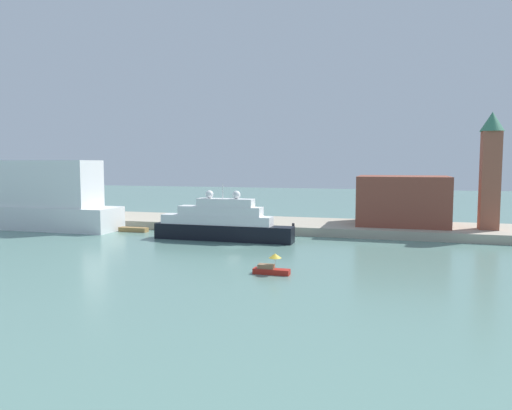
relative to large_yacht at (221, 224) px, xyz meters
name	(u,v)px	position (x,y,z in m)	size (l,w,h in m)	color
ground	(234,247)	(4.86, -6.67, -3.21)	(400.00, 400.00, 0.00)	slate
quay_dock	(271,225)	(4.86, 18.56, -2.33)	(110.00, 18.46, 1.74)	#ADA38E
large_yacht	(221,224)	(0.00, 0.00, 0.00)	(26.99, 3.61, 10.84)	black
small_motorboat	(271,267)	(16.08, -24.17, -2.29)	(4.85, 1.68, 2.77)	#B22319
work_barge	(134,230)	(-22.04, 5.50, -2.74)	(6.31, 1.78, 0.93)	olive
harbor_building	(403,200)	(32.94, 20.19, 3.62)	(18.18, 14.48, 10.17)	brown
bell_tower	(490,166)	(48.88, 17.08, 10.79)	(4.46, 4.46, 22.59)	#93513D
parked_car	(206,217)	(-9.59, 15.83, -0.79)	(4.55, 1.84, 1.57)	black
person_figure	(215,218)	(-6.21, 12.93, -0.61)	(0.36, 0.36, 1.82)	maroon
mooring_bollard	(293,225)	(11.63, 10.65, -1.14)	(0.55, 0.55, 0.65)	black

